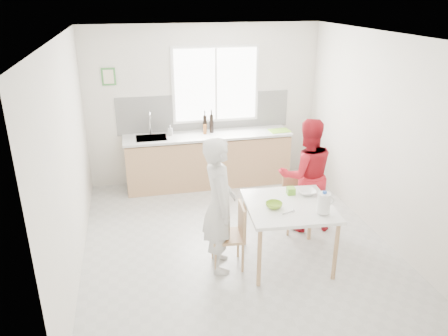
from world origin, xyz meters
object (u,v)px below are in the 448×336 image
object	(u,v)px
bowl_green	(274,205)
wine_bottle_a	(212,123)
milk_jug	(324,203)
wine_bottle_b	(205,124)
dining_table	(289,210)
person_white	(219,205)
chair_left	(232,233)
person_red	(306,175)
bowl_white	(307,192)
chair_far	(296,199)

from	to	relation	value
bowl_green	wine_bottle_a	size ratio (longest dim) A/B	0.62
milk_jug	wine_bottle_b	size ratio (longest dim) A/B	0.88
dining_table	person_white	size ratio (longest dim) A/B	0.66
chair_left	bowl_green	size ratio (longest dim) A/B	4.13
milk_jug	wine_bottle_a	bearing A→B (deg)	108.59
chair_left	milk_jug	distance (m)	1.15
person_red	wine_bottle_b	bearing A→B (deg)	-56.19
bowl_white	dining_table	bearing A→B (deg)	-144.70
bowl_white	bowl_green	bearing A→B (deg)	-153.54
dining_table	chair_far	world-z (taller)	chair_far
milk_jug	chair_far	bearing A→B (deg)	88.64
dining_table	milk_jug	bearing A→B (deg)	-45.31
bowl_green	person_red	bearing A→B (deg)	47.45
wine_bottle_b	person_red	bearing A→B (deg)	-60.70
wine_bottle_a	wine_bottle_b	xyz separation A→B (m)	(-0.11, 0.05, -0.01)
wine_bottle_a	wine_bottle_b	size ratio (longest dim) A/B	1.07
chair_left	person_red	bearing A→B (deg)	124.87
chair_left	person_red	distance (m)	1.46
dining_table	chair_left	distance (m)	0.73
chair_far	wine_bottle_a	size ratio (longest dim) A/B	2.54
chair_far	wine_bottle_a	xyz separation A→B (m)	(-0.85, 1.85, 0.63)
chair_left	wine_bottle_a	size ratio (longest dim) A/B	2.57
bowl_white	chair_left	bearing A→B (deg)	-170.30
bowl_white	wine_bottle_a	size ratio (longest dim) A/B	0.72
person_white	bowl_green	xyz separation A→B (m)	(0.64, -0.10, -0.02)
chair_left	bowl_green	distance (m)	0.61
dining_table	person_white	world-z (taller)	person_white
chair_left	bowl_white	distance (m)	1.08
bowl_white	wine_bottle_b	bearing A→B (deg)	109.30
person_red	milk_jug	bearing A→B (deg)	82.30
chair_far	bowl_white	bearing A→B (deg)	-95.09
person_red	bowl_green	distance (m)	1.09
chair_far	person_red	xyz separation A→B (m)	(0.12, -0.01, 0.36)
dining_table	chair_far	distance (m)	0.92
wine_bottle_b	chair_left	bearing A→B (deg)	-93.10
person_red	wine_bottle_b	size ratio (longest dim) A/B	5.38
chair_left	milk_jug	bearing A→B (deg)	74.55
wine_bottle_a	chair_far	bearing A→B (deg)	-65.39
chair_far	milk_jug	size ratio (longest dim) A/B	3.09
dining_table	bowl_white	size ratio (longest dim) A/B	4.77
person_white	wine_bottle_b	xyz separation A→B (m)	(0.30, 2.62, 0.23)
person_red	milk_jug	world-z (taller)	person_red
chair_far	person_white	bearing A→B (deg)	-145.87
person_white	milk_jug	xyz separation A→B (m)	(1.15, -0.37, 0.09)
person_white	bowl_white	distance (m)	1.17
chair_far	bowl_green	world-z (taller)	bowl_green
bowl_green	wine_bottle_a	world-z (taller)	wine_bottle_a
dining_table	wine_bottle_b	bearing A→B (deg)	101.43
bowl_white	person_white	bearing A→B (deg)	-172.22
wine_bottle_b	bowl_green	bearing A→B (deg)	-82.88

